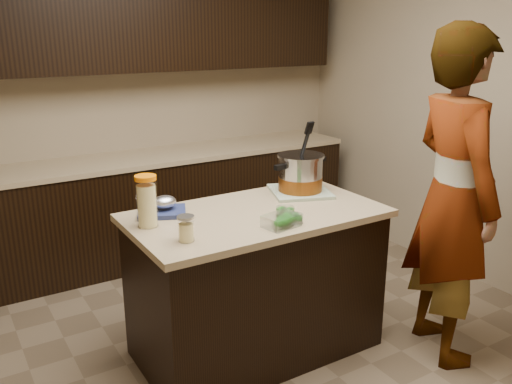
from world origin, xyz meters
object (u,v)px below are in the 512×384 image
stock_pot (300,175)px  person (453,198)px  island (256,282)px  lemonade_pitcher (147,203)px

stock_pot → person: size_ratio=0.22×
island → stock_pot: size_ratio=3.47×
island → person: 1.25m
island → stock_pot: bearing=21.2°
stock_pot → lemonade_pitcher: 1.05m
lemonade_pitcher → person: (1.59, -0.68, -0.05)m
lemonade_pitcher → person: person is taller
person → stock_pot: bearing=55.3°
island → stock_pot: 0.73m
stock_pot → person: bearing=-60.1°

